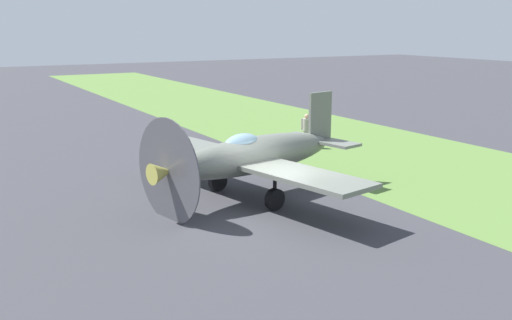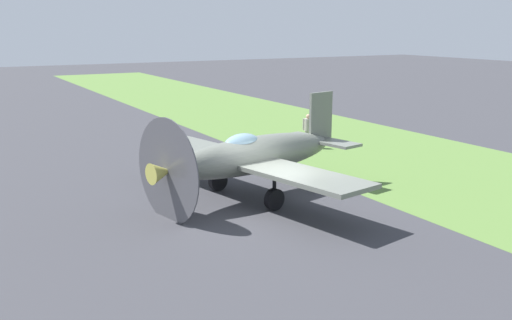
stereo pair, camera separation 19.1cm
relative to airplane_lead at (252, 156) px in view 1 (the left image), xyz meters
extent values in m
plane|color=#38383D|center=(-2.02, 0.08, -1.56)|extent=(160.00, 160.00, 0.00)
cube|color=#567A38|center=(-2.02, -9.13, -1.55)|extent=(120.00, 11.00, 0.01)
ellipsoid|color=slate|center=(0.03, -0.16, 0.01)|extent=(2.80, 7.45, 1.34)
cube|color=slate|center=(-0.05, 0.26, -0.16)|extent=(10.51, 3.90, 0.15)
cube|color=slate|center=(0.72, -3.44, 0.98)|extent=(0.35, 1.18, 2.05)
cube|color=slate|center=(0.72, -3.44, 0.11)|extent=(3.58, 1.65, 0.11)
cone|color=#B7B24C|center=(-0.77, 3.69, 0.01)|extent=(0.83, 0.88, 0.69)
cylinder|color=#4C4C51|center=(-0.72, 3.48, 0.01)|extent=(3.39, 0.75, 3.45)
ellipsoid|color=#8CB2C6|center=(-0.10, 0.47, 0.47)|extent=(1.05, 1.63, 0.75)
cylinder|color=black|center=(-1.61, 0.04, -1.19)|extent=(0.38, 0.77, 0.73)
cylinder|color=black|center=(-1.61, 0.04, -0.67)|extent=(0.13, 0.13, 1.04)
cylinder|color=black|center=(1.46, 0.68, -1.19)|extent=(0.38, 0.77, 0.73)
cylinder|color=black|center=(1.46, 0.68, -0.67)|extent=(0.13, 0.13, 1.04)
cylinder|color=black|center=(0.74, -3.54, -1.39)|extent=(0.20, 0.36, 0.35)
cylinder|color=#9E998E|center=(6.35, -6.69, -1.12)|extent=(0.30, 0.30, 0.88)
cylinder|color=#9E998E|center=(6.35, -6.69, -0.37)|extent=(0.38, 0.38, 0.62)
sphere|color=tan|center=(6.35, -6.69, 0.06)|extent=(0.23, 0.23, 0.23)
cylinder|color=#9E998E|center=(6.11, -6.81, -0.37)|extent=(0.11, 0.11, 0.59)
cylinder|color=#9E998E|center=(6.58, -6.58, -0.37)|extent=(0.11, 0.11, 0.59)
cube|color=olive|center=(6.72, -3.79, -1.24)|extent=(1.20, 1.20, 0.64)
camera|label=1|loc=(-17.61, 9.88, 4.50)|focal=40.87mm
camera|label=2|loc=(-17.71, 9.71, 4.50)|focal=40.87mm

